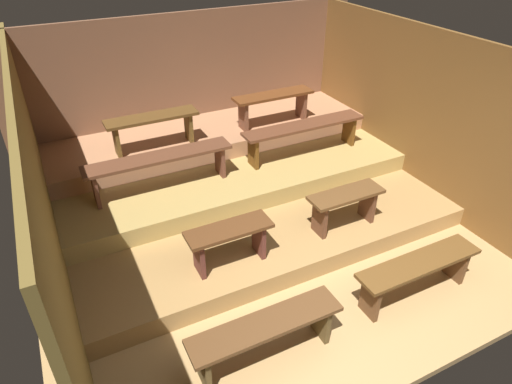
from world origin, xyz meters
TOP-DOWN VIEW (x-y plane):
  - ground at (0.00, 2.29)m, footprint 5.63×5.39m
  - wall_back at (0.00, 4.62)m, footprint 5.63×0.06m
  - wall_left at (-2.45, 2.29)m, footprint 0.06×5.39m
  - wall_right at (2.45, 2.29)m, footprint 0.06×5.39m
  - platform_lower at (0.00, 2.85)m, footprint 4.83×3.47m
  - platform_middle at (0.00, 3.44)m, footprint 4.83×2.28m
  - platform_upper at (0.00, 3.97)m, footprint 4.83×1.24m
  - bench_floor_left at (-0.91, 0.43)m, footprint 1.46×0.33m
  - bench_floor_right at (0.91, 0.43)m, footprint 1.46×0.33m
  - bench_lower_left at (-0.77, 1.56)m, footprint 0.94×0.33m
  - bench_lower_right at (0.77, 1.56)m, footprint 0.94×0.33m
  - bench_middle_left at (-1.07, 3.02)m, footprint 1.88×0.33m
  - bench_middle_right at (1.07, 3.02)m, footprint 1.88×0.33m
  - bench_upper_left at (-0.94, 3.72)m, footprint 1.26×0.33m
  - bench_upper_right at (0.94, 3.72)m, footprint 1.26×0.33m

SIDE VIEW (x-z plane):
  - ground at x=0.00m, z-range -0.08..0.00m
  - platform_lower at x=0.00m, z-range 0.00..0.25m
  - platform_middle at x=0.00m, z-range 0.25..0.49m
  - bench_floor_left at x=-0.91m, z-range 0.13..0.61m
  - bench_floor_right at x=0.91m, z-range 0.13..0.61m
  - bench_lower_left at x=-0.77m, z-range 0.35..0.83m
  - bench_lower_right at x=0.77m, z-range 0.35..0.83m
  - platform_upper at x=0.00m, z-range 0.49..0.74m
  - bench_middle_left at x=-1.07m, z-range 0.64..1.12m
  - bench_middle_right at x=1.07m, z-range 0.64..1.12m
  - bench_upper_left at x=-0.94m, z-range 0.86..1.34m
  - bench_upper_right at x=0.94m, z-range 0.86..1.34m
  - wall_back at x=0.00m, z-range 0.00..2.33m
  - wall_left at x=-2.45m, z-range 0.00..2.33m
  - wall_right at x=2.45m, z-range 0.00..2.33m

